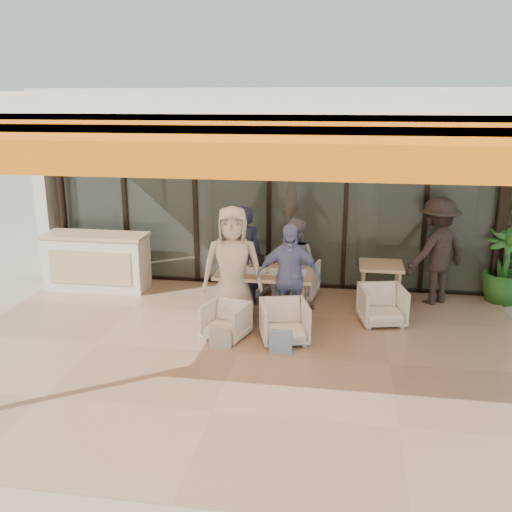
{
  "coord_description": "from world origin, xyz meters",
  "views": [
    {
      "loc": [
        1.36,
        -6.93,
        3.35
      ],
      "look_at": [
        0.1,
        0.9,
        1.15
      ],
      "focal_mm": 40.0,
      "sensor_mm": 36.0,
      "label": 1
    }
  ],
  "objects_px": {
    "chair_far_right": "(297,278)",
    "chair_far_left": "(249,277)",
    "host_counter": "(97,261)",
    "diner_navy": "(243,256)",
    "diner_cream": "(233,267)",
    "potted_palm": "(504,266)",
    "standing_woman": "(437,252)",
    "chair_near_right": "(284,320)",
    "side_chair": "(382,303)",
    "diner_periwinkle": "(289,277)",
    "dining_table": "(264,275)",
    "chair_near_left": "(226,319)",
    "side_table": "(381,270)",
    "diner_grey": "(294,264)"
  },
  "relations": [
    {
      "from": "diner_cream",
      "to": "diner_periwinkle",
      "type": "bearing_deg",
      "value": -8.89
    },
    {
      "from": "diner_navy",
      "to": "diner_cream",
      "type": "relative_size",
      "value": 0.92
    },
    {
      "from": "diner_navy",
      "to": "side_chair",
      "type": "relative_size",
      "value": 2.53
    },
    {
      "from": "chair_far_left",
      "to": "diner_cream",
      "type": "xyz_separation_m",
      "value": [
        0.0,
        -1.4,
        0.6
      ]
    },
    {
      "from": "diner_grey",
      "to": "potted_palm",
      "type": "bearing_deg",
      "value": -152.04
    },
    {
      "from": "dining_table",
      "to": "chair_far_right",
      "type": "bearing_deg",
      "value": 65.58
    },
    {
      "from": "potted_palm",
      "to": "side_table",
      "type": "bearing_deg",
      "value": -164.34
    },
    {
      "from": "host_counter",
      "to": "chair_near_left",
      "type": "distance_m",
      "value": 3.26
    },
    {
      "from": "host_counter",
      "to": "chair_far_right",
      "type": "xyz_separation_m",
      "value": [
        3.58,
        0.14,
        -0.17
      ]
    },
    {
      "from": "host_counter",
      "to": "diner_periwinkle",
      "type": "height_order",
      "value": "diner_periwinkle"
    },
    {
      "from": "host_counter",
      "to": "diner_cream",
      "type": "relative_size",
      "value": 1.0
    },
    {
      "from": "chair_far_left",
      "to": "side_chair",
      "type": "distance_m",
      "value": 2.45
    },
    {
      "from": "dining_table",
      "to": "chair_near_left",
      "type": "distance_m",
      "value": 1.11
    },
    {
      "from": "chair_far_left",
      "to": "potted_palm",
      "type": "relative_size",
      "value": 0.51
    },
    {
      "from": "dining_table",
      "to": "potted_palm",
      "type": "distance_m",
      "value": 4.09
    },
    {
      "from": "dining_table",
      "to": "standing_woman",
      "type": "xyz_separation_m",
      "value": [
        2.73,
        1.03,
        0.22
      ]
    },
    {
      "from": "dining_table",
      "to": "diner_navy",
      "type": "xyz_separation_m",
      "value": [
        -0.41,
        0.44,
        0.16
      ]
    },
    {
      "from": "chair_near_right",
      "to": "standing_woman",
      "type": "bearing_deg",
      "value": 25.15
    },
    {
      "from": "host_counter",
      "to": "diner_cream",
      "type": "bearing_deg",
      "value": -24.79
    },
    {
      "from": "dining_table",
      "to": "chair_far_left",
      "type": "xyz_separation_m",
      "value": [
        -0.41,
        0.94,
        -0.36
      ]
    },
    {
      "from": "diner_cream",
      "to": "standing_woman",
      "type": "relative_size",
      "value": 1.02
    },
    {
      "from": "side_table",
      "to": "side_chair",
      "type": "relative_size",
      "value": 1.11
    },
    {
      "from": "chair_near_left",
      "to": "diner_navy",
      "type": "distance_m",
      "value": 1.5
    },
    {
      "from": "chair_far_right",
      "to": "chair_far_left",
      "type": "bearing_deg",
      "value": 8.62
    },
    {
      "from": "chair_far_left",
      "to": "diner_cream",
      "type": "bearing_deg",
      "value": 111.51
    },
    {
      "from": "diner_cream",
      "to": "potted_palm",
      "type": "bearing_deg",
      "value": 13.03
    },
    {
      "from": "host_counter",
      "to": "chair_far_right",
      "type": "bearing_deg",
      "value": 2.18
    },
    {
      "from": "side_chair",
      "to": "diner_periwinkle",
      "type": "bearing_deg",
      "value": -176.03
    },
    {
      "from": "chair_far_left",
      "to": "chair_far_right",
      "type": "relative_size",
      "value": 0.91
    },
    {
      "from": "diner_navy",
      "to": "dining_table",
      "type": "bearing_deg",
      "value": 122.93
    },
    {
      "from": "diner_cream",
      "to": "potted_palm",
      "type": "distance_m",
      "value": 4.64
    },
    {
      "from": "host_counter",
      "to": "potted_palm",
      "type": "height_order",
      "value": "potted_palm"
    },
    {
      "from": "chair_far_right",
      "to": "side_table",
      "type": "xyz_separation_m",
      "value": [
        1.4,
        -0.25,
        0.28
      ]
    },
    {
      "from": "host_counter",
      "to": "potted_palm",
      "type": "bearing_deg",
      "value": 3.78
    },
    {
      "from": "chair_far_left",
      "to": "standing_woman",
      "type": "xyz_separation_m",
      "value": [
        3.14,
        0.09,
        0.58
      ]
    },
    {
      "from": "chair_near_right",
      "to": "side_chair",
      "type": "xyz_separation_m",
      "value": [
        1.4,
        0.9,
        0.0
      ]
    },
    {
      "from": "host_counter",
      "to": "diner_navy",
      "type": "height_order",
      "value": "diner_navy"
    },
    {
      "from": "diner_grey",
      "to": "side_chair",
      "type": "height_order",
      "value": "diner_grey"
    },
    {
      "from": "dining_table",
      "to": "side_table",
      "type": "height_order",
      "value": "dining_table"
    },
    {
      "from": "chair_far_right",
      "to": "diner_cream",
      "type": "bearing_deg",
      "value": 67.66
    },
    {
      "from": "chair_far_left",
      "to": "side_chair",
      "type": "bearing_deg",
      "value": 177.47
    },
    {
      "from": "chair_far_right",
      "to": "chair_near_left",
      "type": "relative_size",
      "value": 1.22
    },
    {
      "from": "chair_far_right",
      "to": "side_chair",
      "type": "height_order",
      "value": "chair_far_right"
    },
    {
      "from": "diner_navy",
      "to": "potted_palm",
      "type": "xyz_separation_m",
      "value": [
        4.29,
        0.83,
        -0.21
      ]
    },
    {
      "from": "chair_near_left",
      "to": "diner_periwinkle",
      "type": "distance_m",
      "value": 1.11
    },
    {
      "from": "dining_table",
      "to": "chair_far_right",
      "type": "relative_size",
      "value": 2.08
    },
    {
      "from": "dining_table",
      "to": "side_table",
      "type": "xyz_separation_m",
      "value": [
        1.83,
        0.69,
        -0.05
      ]
    },
    {
      "from": "host_counter",
      "to": "dining_table",
      "type": "bearing_deg",
      "value": -14.37
    },
    {
      "from": "diner_periwinkle",
      "to": "side_chair",
      "type": "xyz_separation_m",
      "value": [
        1.4,
        0.4,
        -0.48
      ]
    },
    {
      "from": "chair_near_left",
      "to": "standing_woman",
      "type": "distance_m",
      "value": 3.77
    }
  ]
}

